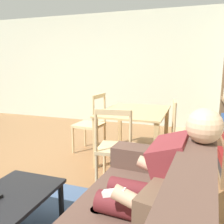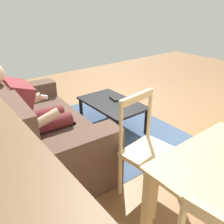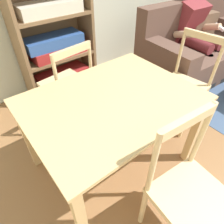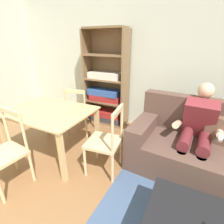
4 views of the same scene
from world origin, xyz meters
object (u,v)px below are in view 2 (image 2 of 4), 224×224
object	(u,v)px
couch	(35,131)
coffee_table	(112,105)
dining_chair_facing_couch	(149,152)
person_lounging	(30,114)
tv_remote	(113,99)

from	to	relation	value
couch	coffee_table	size ratio (longest dim) A/B	2.01
coffee_table	dining_chair_facing_couch	distance (m)	1.31
couch	dining_chair_facing_couch	size ratio (longest dim) A/B	1.99
couch	coffee_table	xyz separation A→B (m)	(0.04, -1.10, -0.01)
person_lounging	tv_remote	bearing A→B (deg)	-80.92
couch	tv_remote	bearing A→B (deg)	-85.35
couch	person_lounging	xyz separation A→B (m)	(-0.10, 0.06, 0.26)
couch	dining_chair_facing_couch	bearing A→B (deg)	-153.37
coffee_table	tv_remote	size ratio (longest dim) A/B	5.47
couch	coffee_table	distance (m)	1.10
couch	person_lounging	size ratio (longest dim) A/B	1.61
person_lounging	dining_chair_facing_couch	bearing A→B (deg)	-148.92
person_lounging	dining_chair_facing_couch	world-z (taller)	person_lounging
couch	person_lounging	bearing A→B (deg)	151.09
coffee_table	tv_remote	distance (m)	0.11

